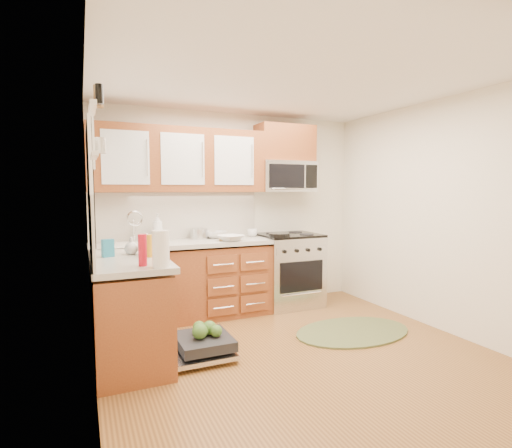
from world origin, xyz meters
name	(u,v)px	position (x,y,z in m)	size (l,w,h in m)	color
floor	(298,354)	(0.00, 0.00, 0.00)	(3.50, 3.50, 0.00)	brown
ceiling	(301,79)	(0.00, 0.00, 2.50)	(3.50, 3.50, 0.00)	white
wall_back	(232,211)	(0.00, 1.75, 1.25)	(3.50, 0.04, 2.50)	white
wall_front	(472,245)	(0.00, -1.75, 1.25)	(3.50, 0.04, 2.50)	white
wall_left	(91,228)	(-1.75, 0.00, 1.25)	(0.04, 3.50, 2.50)	white
wall_right	(440,215)	(1.75, 0.00, 1.25)	(0.04, 3.50, 2.50)	white
base_cabinet_back	(184,283)	(-0.73, 1.45, 0.42)	(2.05, 0.60, 0.85)	maroon
base_cabinet_left	(129,313)	(-1.45, 0.52, 0.42)	(0.60, 1.25, 0.85)	maroon
countertop_back	(183,243)	(-0.72, 1.44, 0.90)	(2.07, 0.64, 0.05)	beige
countertop_left	(128,261)	(-1.44, 0.53, 0.90)	(0.64, 1.27, 0.05)	beige
backsplash_back	(177,216)	(-0.73, 1.74, 1.21)	(2.05, 0.02, 0.57)	beige
backsplash_left	(91,227)	(-1.74, 0.52, 1.21)	(0.02, 1.25, 0.57)	beige
upper_cabinets	(179,160)	(-0.73, 1.57, 1.88)	(2.05, 0.35, 0.75)	maroon
cabinet_over_mw	(285,143)	(0.68, 1.57, 2.13)	(0.76, 0.35, 0.47)	maroon
range	(289,270)	(0.68, 1.43, 0.47)	(0.76, 0.64, 0.95)	silver
microwave	(286,177)	(0.68, 1.55, 1.70)	(0.76, 0.38, 0.40)	silver
sink	(138,255)	(-1.25, 1.42, 0.80)	(0.62, 0.50, 0.26)	white
dishwasher	(200,347)	(-0.86, 0.30, 0.10)	(0.70, 0.60, 0.20)	silver
window	(90,187)	(-1.74, 0.50, 1.55)	(0.03, 1.05, 1.05)	white
window_blind	(92,148)	(-1.71, 0.50, 1.88)	(0.02, 0.96, 0.40)	white
shelf_upper	(92,108)	(-1.72, -0.35, 2.05)	(0.04, 0.40, 0.03)	white
shelf_lower	(94,156)	(-1.72, -0.35, 1.75)	(0.04, 0.40, 0.03)	white
rug	(353,332)	(0.82, 0.25, 0.01)	(1.31, 0.85, 0.02)	#555E36
skillet	(279,235)	(0.40, 1.18, 0.97)	(0.26, 0.26, 0.05)	black
stock_pot	(199,234)	(-0.49, 1.60, 0.99)	(0.21, 0.21, 0.13)	silver
cutting_board	(230,239)	(-0.19, 1.33, 0.93)	(0.25, 0.16, 0.02)	tan
canister	(157,235)	(-1.00, 1.63, 1.00)	(0.09, 0.09, 0.14)	silver
paper_towel_roll	(161,249)	(-1.25, -0.02, 1.07)	(0.13, 0.13, 0.29)	white
mustard_bottle	(150,246)	(-1.25, 0.49, 1.03)	(0.06, 0.06, 0.20)	gold
red_bottle	(143,250)	(-1.37, 0.09, 1.05)	(0.07, 0.07, 0.25)	red
wooden_box	(148,247)	(-1.25, 0.64, 0.99)	(0.13, 0.09, 0.13)	brown
blue_carton	(108,248)	(-1.60, 0.66, 1.00)	(0.10, 0.06, 0.16)	teal
bowl_a	(231,238)	(-0.20, 1.25, 0.96)	(0.29, 0.29, 0.07)	#999999
bowl_b	(215,234)	(-0.28, 1.60, 0.97)	(0.28, 0.28, 0.09)	#999999
cup	(252,233)	(0.20, 1.55, 0.98)	(0.13, 0.13, 0.10)	#999999
soap_bottle_a	(158,227)	(-1.00, 1.55, 1.09)	(0.13, 0.13, 0.33)	#999999
soap_bottle_b	(147,244)	(-1.25, 0.68, 1.02)	(0.09, 0.09, 0.19)	#999999
soap_bottle_c	(131,246)	(-1.39, 0.72, 1.01)	(0.13, 0.13, 0.16)	#999999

